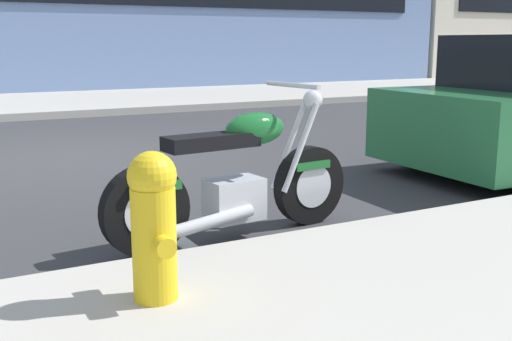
% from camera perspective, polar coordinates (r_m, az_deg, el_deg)
% --- Properties ---
extents(ground_plane, '(260.00, 260.00, 0.00)m').
position_cam_1_polar(ground_plane, '(8.03, -16.68, 1.05)').
color(ground_plane, '#333335').
extents(sidewalk_far_curb, '(120.00, 5.00, 0.14)m').
position_cam_1_polar(sidewalk_far_curb, '(19.85, 14.88, 7.36)').
color(sidewalk_far_curb, '#ADA89E').
rests_on(sidewalk_far_curb, ground).
extents(parking_stall_stripe, '(0.12, 2.20, 0.01)m').
position_cam_1_polar(parking_stall_stripe, '(4.69, -7.42, -5.84)').
color(parking_stall_stripe, silver).
rests_on(parking_stall_stripe, ground).
extents(parked_motorcycle, '(1.99, 0.62, 1.10)m').
position_cam_1_polar(parked_motorcycle, '(4.51, -1.74, -0.96)').
color(parked_motorcycle, black).
rests_on(parked_motorcycle, ground).
extents(fire_hydrant, '(0.24, 0.36, 0.75)m').
position_cam_1_polar(fire_hydrant, '(3.12, -9.25, -4.65)').
color(fire_hydrant, gold).
rests_on(fire_hydrant, sidewalk_near_curb).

